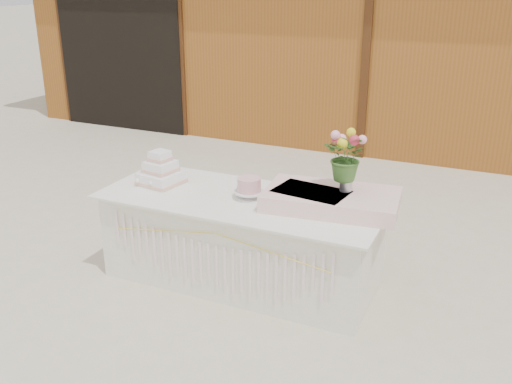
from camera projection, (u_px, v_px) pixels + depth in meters
ground at (242, 279)px, 5.03m from camera, size 80.00×80.00×0.00m
barn at (396, 29)px, 9.54m from camera, size 12.60×4.60×3.30m
cake_table at (241, 240)px, 4.89m from camera, size 2.40×1.00×0.77m
wedding_cake at (161, 173)px, 5.05m from camera, size 0.39×0.39×0.30m
pink_cake_stand at (249, 187)px, 4.71m from camera, size 0.25×0.25×0.18m
satin_runner at (332, 199)px, 4.54m from camera, size 1.11×0.72×0.13m
flower_vase at (346, 183)px, 4.52m from camera, size 0.10×0.10×0.14m
bouquet at (348, 151)px, 4.43m from camera, size 0.36×0.32×0.39m
loose_flowers at (150, 176)px, 5.24m from camera, size 0.16×0.37×0.02m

